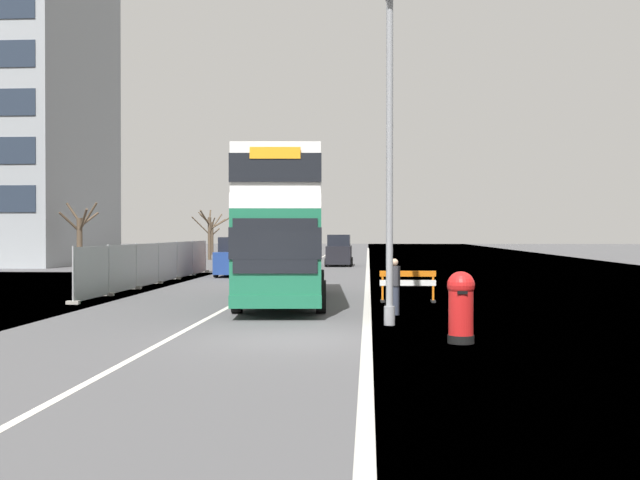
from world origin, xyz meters
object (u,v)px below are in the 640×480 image
(car_oncoming_near, at_px, (237,258))
(pedestrian_at_kerb, at_px, (394,287))
(red_pillar_postbox, at_px, (461,304))
(roadworks_barrier, at_px, (408,282))
(lamppost_foreground, at_px, (390,167))
(double_decker_bus, at_px, (284,227))
(car_receding_far, at_px, (339,251))
(car_receding_mid, at_px, (245,255))

(car_oncoming_near, bearing_deg, pedestrian_at_kerb, -67.11)
(red_pillar_postbox, relative_size, car_oncoming_near, 0.35)
(red_pillar_postbox, distance_m, roadworks_barrier, 9.53)
(red_pillar_postbox, xyz_separation_m, roadworks_barrier, (-0.66, 9.51, -0.17))
(red_pillar_postbox, xyz_separation_m, car_oncoming_near, (-9.32, 24.59, 0.15))
(lamppost_foreground, height_order, car_oncoming_near, lamppost_foreground)
(double_decker_bus, bearing_deg, car_receding_far, 88.38)
(double_decker_bus, height_order, car_receding_far, double_decker_bus)
(car_oncoming_near, xyz_separation_m, car_receding_mid, (-0.57, 6.06, -0.04))
(double_decker_bus, bearing_deg, lamppost_foreground, -59.84)
(car_receding_far, bearing_deg, car_receding_mid, -131.65)
(car_receding_mid, relative_size, car_receding_far, 1.05)
(car_receding_mid, bearing_deg, red_pillar_postbox, -72.12)
(car_receding_mid, bearing_deg, double_decker_bus, -77.10)
(double_decker_bus, height_order, car_oncoming_near, double_decker_bus)
(double_decker_bus, height_order, lamppost_foreground, lamppost_foreground)
(double_decker_bus, height_order, car_receding_mid, double_decker_bus)
(lamppost_foreground, distance_m, red_pillar_postbox, 4.73)
(red_pillar_postbox, height_order, pedestrian_at_kerb, pedestrian_at_kerb)
(red_pillar_postbox, xyz_separation_m, car_receding_far, (-4.14, 37.11, 0.19))
(pedestrian_at_kerb, bearing_deg, car_oncoming_near, 112.89)
(roadworks_barrier, height_order, car_receding_mid, car_receding_mid)
(car_oncoming_near, distance_m, car_receding_far, 13.55)
(double_decker_bus, distance_m, car_receding_mid, 22.25)
(lamppost_foreground, xyz_separation_m, car_receding_far, (-2.67, 34.04, -3.10))
(roadworks_barrier, bearing_deg, lamppost_foreground, -97.22)
(car_oncoming_near, relative_size, car_receding_mid, 1.09)
(red_pillar_postbox, distance_m, car_receding_far, 37.34)
(double_decker_bus, height_order, pedestrian_at_kerb, double_decker_bus)
(red_pillar_postbox, relative_size, roadworks_barrier, 0.81)
(car_receding_far, bearing_deg, roadworks_barrier, -82.81)
(red_pillar_postbox, xyz_separation_m, car_receding_mid, (-9.89, 30.65, 0.10))
(red_pillar_postbox, bearing_deg, car_oncoming_near, 110.76)
(double_decker_bus, relative_size, car_oncoming_near, 2.40)
(roadworks_barrier, distance_m, car_oncoming_near, 17.40)
(roadworks_barrier, relative_size, pedestrian_at_kerb, 1.17)
(car_oncoming_near, bearing_deg, roadworks_barrier, -60.14)
(red_pillar_postbox, bearing_deg, pedestrian_at_kerb, 102.91)
(double_decker_bus, height_order, roadworks_barrier, double_decker_bus)
(lamppost_foreground, xyz_separation_m, roadworks_barrier, (0.82, 6.44, -3.45))
(lamppost_foreground, xyz_separation_m, car_receding_mid, (-8.41, 27.58, -3.18))
(double_decker_bus, height_order, red_pillar_postbox, double_decker_bus)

